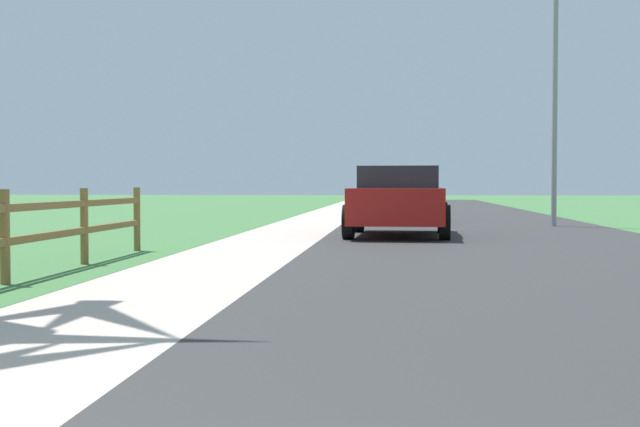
% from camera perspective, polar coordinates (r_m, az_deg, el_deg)
% --- Properties ---
extents(ground_plane, '(120.00, 120.00, 0.00)m').
position_cam_1_polar(ground_plane, '(26.23, 1.85, -0.46)').
color(ground_plane, '#42753F').
extents(road_asphalt, '(7.00, 66.00, 0.01)m').
position_cam_1_polar(road_asphalt, '(28.25, 9.20, -0.30)').
color(road_asphalt, '#323232').
rests_on(road_asphalt, ground).
extents(curb_concrete, '(6.00, 66.00, 0.01)m').
position_cam_1_polar(curb_concrete, '(28.55, -3.93, -0.26)').
color(curb_concrete, '#C1B0A2').
rests_on(curb_concrete, ground).
extents(grass_verge, '(5.00, 66.00, 0.00)m').
position_cam_1_polar(grass_verge, '(28.82, -6.87, -0.24)').
color(grass_verge, '#42753F').
rests_on(grass_verge, ground).
extents(parked_suv_red, '(2.26, 4.28, 1.50)m').
position_cam_1_polar(parked_suv_red, '(18.44, 5.30, 0.86)').
color(parked_suv_red, maroon).
rests_on(parked_suv_red, ground).
extents(parked_car_silver, '(2.06, 4.98, 1.51)m').
position_cam_1_polar(parked_car_silver, '(25.73, 5.56, 1.18)').
color(parked_car_silver, '#B7BABF').
rests_on(parked_car_silver, ground).
extents(street_lamp, '(1.17, 0.20, 7.17)m').
position_cam_1_polar(street_lamp, '(23.50, 15.74, 9.45)').
color(street_lamp, gray).
rests_on(street_lamp, ground).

